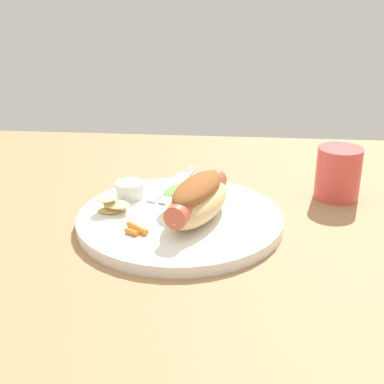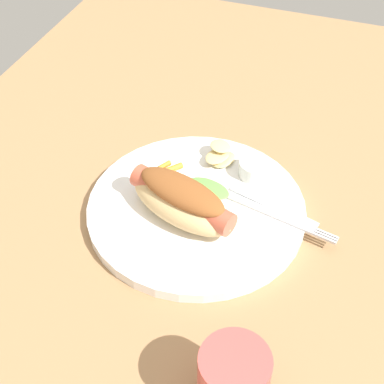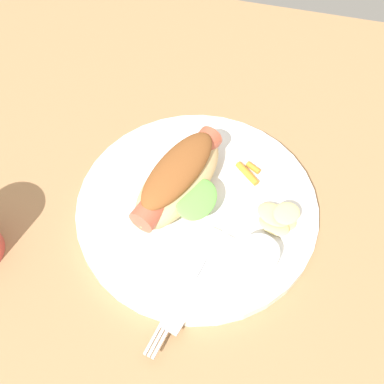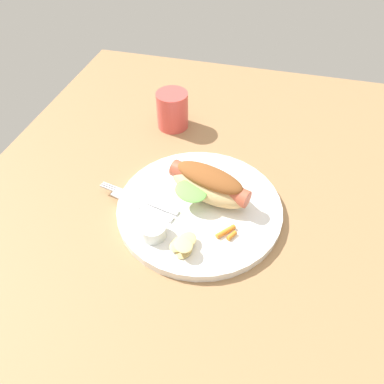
{
  "view_description": "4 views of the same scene",
  "coord_description": "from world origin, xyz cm",
  "px_view_note": "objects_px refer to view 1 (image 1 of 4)",
  "views": [
    {
      "loc": [
        -11.13,
        68.99,
        34.19
      ],
      "look_at": [
        -4.86,
        0.4,
        5.36
      ],
      "focal_mm": 49.59,
      "sensor_mm": 36.0,
      "label": 1
    },
    {
      "loc": [
        -53.63,
        -17.35,
        56.18
      ],
      "look_at": [
        -3.22,
        0.57,
        4.02
      ],
      "focal_mm": 52.54,
      "sensor_mm": 36.0,
      "label": 2
    },
    {
      "loc": [
        4.1,
        -30.35,
        49.9
      ],
      "look_at": [
        -3.54,
        -0.72,
        4.97
      ],
      "focal_mm": 43.72,
      "sensor_mm": 36.0,
      "label": 3
    },
    {
      "loc": [
        40.6,
        10.0,
        50.77
      ],
      "look_at": [
        -2.33,
        -1.21,
        5.31
      ],
      "focal_mm": 34.53,
      "sensor_mm": 36.0,
      "label": 4
    }
  ],
  "objects_px": {
    "knife": "(165,187)",
    "carrot_garnish": "(136,229)",
    "hot_dog": "(197,198)",
    "chips_pile": "(112,205)",
    "sauce_ramekin": "(130,189)",
    "plate": "(180,220)",
    "fork": "(178,185)",
    "drinking_cup": "(338,173)"
  },
  "relations": [
    {
      "from": "knife",
      "to": "carrot_garnish",
      "type": "bearing_deg",
      "value": -170.15
    },
    {
      "from": "hot_dog",
      "to": "chips_pile",
      "type": "relative_size",
      "value": 2.77
    },
    {
      "from": "carrot_garnish",
      "to": "sauce_ramekin",
      "type": "bearing_deg",
      "value": -74.92
    },
    {
      "from": "plate",
      "to": "fork",
      "type": "distance_m",
      "value": 0.11
    },
    {
      "from": "sauce_ramekin",
      "to": "knife",
      "type": "bearing_deg",
      "value": -140.21
    },
    {
      "from": "hot_dog",
      "to": "knife",
      "type": "distance_m",
      "value": 0.13
    },
    {
      "from": "fork",
      "to": "chips_pile",
      "type": "bearing_deg",
      "value": 153.72
    },
    {
      "from": "plate",
      "to": "knife",
      "type": "bearing_deg",
      "value": -70.7
    },
    {
      "from": "hot_dog",
      "to": "sauce_ramekin",
      "type": "xyz_separation_m",
      "value": [
        0.11,
        -0.07,
        -0.02
      ]
    },
    {
      "from": "plate",
      "to": "drinking_cup",
      "type": "distance_m",
      "value": 0.27
    },
    {
      "from": "chips_pile",
      "to": "drinking_cup",
      "type": "relative_size",
      "value": 0.72
    },
    {
      "from": "knife",
      "to": "hot_dog",
      "type": "bearing_deg",
      "value": -134.65
    },
    {
      "from": "drinking_cup",
      "to": "fork",
      "type": "bearing_deg",
      "value": 3.31
    },
    {
      "from": "sauce_ramekin",
      "to": "drinking_cup",
      "type": "distance_m",
      "value": 0.33
    },
    {
      "from": "fork",
      "to": "drinking_cup",
      "type": "distance_m",
      "value": 0.26
    },
    {
      "from": "drinking_cup",
      "to": "sauce_ramekin",
      "type": "bearing_deg",
      "value": 11.2
    },
    {
      "from": "plate",
      "to": "sauce_ramekin",
      "type": "bearing_deg",
      "value": -35.27
    },
    {
      "from": "sauce_ramekin",
      "to": "hot_dog",
      "type": "bearing_deg",
      "value": 148.36
    },
    {
      "from": "fork",
      "to": "chips_pile",
      "type": "height_order",
      "value": "chips_pile"
    },
    {
      "from": "sauce_ramekin",
      "to": "fork",
      "type": "bearing_deg",
      "value": -144.46
    },
    {
      "from": "plate",
      "to": "knife",
      "type": "relative_size",
      "value": 2.26
    },
    {
      "from": "fork",
      "to": "drinking_cup",
      "type": "relative_size",
      "value": 1.93
    },
    {
      "from": "carrot_garnish",
      "to": "chips_pile",
      "type": "bearing_deg",
      "value": -52.95
    },
    {
      "from": "sauce_ramekin",
      "to": "chips_pile",
      "type": "xyz_separation_m",
      "value": [
        0.01,
        0.06,
        -0.0
      ]
    },
    {
      "from": "knife",
      "to": "carrot_garnish",
      "type": "relative_size",
      "value": 3.74
    },
    {
      "from": "plate",
      "to": "fork",
      "type": "relative_size",
      "value": 1.83
    },
    {
      "from": "knife",
      "to": "chips_pile",
      "type": "distance_m",
      "value": 0.12
    },
    {
      "from": "chips_pile",
      "to": "knife",
      "type": "bearing_deg",
      "value": -123.16
    },
    {
      "from": "carrot_garnish",
      "to": "knife",
      "type": "bearing_deg",
      "value": -96.24
    },
    {
      "from": "chips_pile",
      "to": "fork",
      "type": "bearing_deg",
      "value": -128.32
    },
    {
      "from": "sauce_ramekin",
      "to": "fork",
      "type": "height_order",
      "value": "sauce_ramekin"
    },
    {
      "from": "fork",
      "to": "drinking_cup",
      "type": "xyz_separation_m",
      "value": [
        -0.26,
        -0.01,
        0.02
      ]
    },
    {
      "from": "chips_pile",
      "to": "carrot_garnish",
      "type": "xyz_separation_m",
      "value": [
        -0.05,
        0.06,
        -0.01
      ]
    },
    {
      "from": "plate",
      "to": "hot_dog",
      "type": "distance_m",
      "value": 0.05
    },
    {
      "from": "plate",
      "to": "drinking_cup",
      "type": "xyz_separation_m",
      "value": [
        -0.24,
        -0.12,
        0.03
      ]
    },
    {
      "from": "chips_pile",
      "to": "drinking_cup",
      "type": "bearing_deg",
      "value": -160.39
    },
    {
      "from": "sauce_ramekin",
      "to": "knife",
      "type": "height_order",
      "value": "sauce_ramekin"
    },
    {
      "from": "carrot_garnish",
      "to": "drinking_cup",
      "type": "distance_m",
      "value": 0.35
    },
    {
      "from": "hot_dog",
      "to": "sauce_ramekin",
      "type": "bearing_deg",
      "value": 76.57
    },
    {
      "from": "plate",
      "to": "carrot_garnish",
      "type": "height_order",
      "value": "carrot_garnish"
    },
    {
      "from": "knife",
      "to": "chips_pile",
      "type": "bearing_deg",
      "value": 162.93
    },
    {
      "from": "hot_dog",
      "to": "carrot_garnish",
      "type": "xyz_separation_m",
      "value": [
        0.08,
        0.05,
        -0.03
      ]
    }
  ]
}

